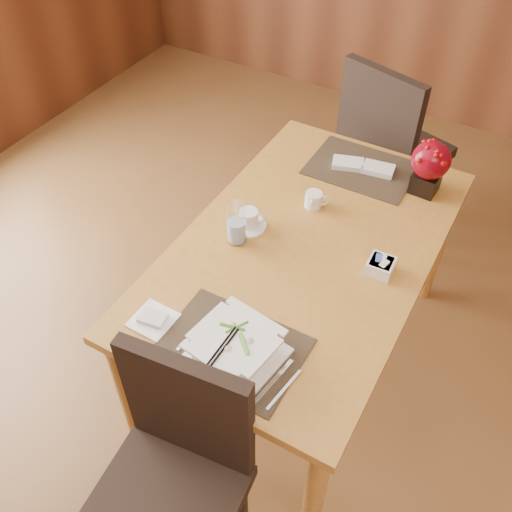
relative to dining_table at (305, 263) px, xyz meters
The scene contains 14 objects.
ground 0.89m from the dining_table, 90.00° to the right, with size 6.00×6.00×0.00m, color brown.
dining_table is the anchor object (origin of this frame).
placemat_near 0.56m from the dining_table, 90.00° to the right, with size 0.45×0.33×0.01m, color black.
placemat_far 0.56m from the dining_table, 90.00° to the left, with size 0.45×0.33×0.01m, color black.
soup_setting 0.60m from the dining_table, 87.16° to the right, with size 0.30×0.30×0.11m.
coffee_cup 0.28m from the dining_table, behind, with size 0.14×0.14×0.08m.
water_glass 0.32m from the dining_table, 156.03° to the right, with size 0.08×0.08×0.17m, color white.
creamer_jug 0.27m from the dining_table, 109.52° to the left, with size 0.09×0.09×0.07m, color white, non-canonical shape.
sugar_caddy 0.32m from the dining_table, ahead, with size 0.09×0.09×0.05m, color white.
berry_decor 0.65m from the dining_table, 62.16° to the left, with size 0.16×0.16×0.23m.
napkins_far 0.56m from the dining_table, 88.38° to the left, with size 0.27×0.10×0.02m, color silver, non-canonical shape.
bread_plate 0.66m from the dining_table, 116.19° to the right, with size 0.14×0.14×0.01m, color white.
near_chair 0.90m from the dining_table, 90.35° to the right, with size 0.49×0.49×0.95m.
far_chair 1.07m from the dining_table, 92.08° to the left, with size 0.59×0.59×1.01m.
Camera 1 is at (0.60, -0.85, 2.26)m, focal length 40.00 mm.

